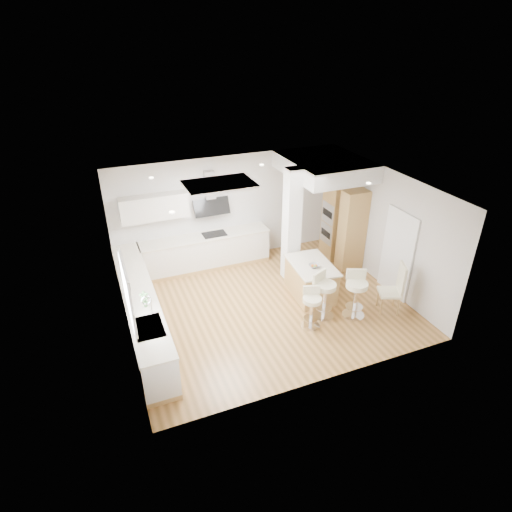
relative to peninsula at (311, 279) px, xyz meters
name	(u,v)px	position (x,y,z in m)	size (l,w,h in m)	color
ground	(266,305)	(-1.14, -0.04, -0.41)	(6.00, 6.00, 0.00)	#AA783F
ceiling	(266,305)	(-1.14, -0.04, -0.41)	(6.00, 5.00, 0.02)	silver
wall_back	(229,209)	(-1.14, 2.46, 0.99)	(6.00, 0.04, 2.80)	beige
wall_left	(120,279)	(-4.14, -0.04, 0.99)	(0.04, 5.00, 2.80)	beige
wall_right	(384,228)	(1.86, -0.04, 0.99)	(0.04, 5.00, 2.80)	beige
skylight	(220,184)	(-1.93, 0.56, 2.36)	(4.10, 2.10, 0.06)	white
window_left	(127,289)	(-4.09, -0.94, 1.28)	(0.06, 1.28, 1.07)	white
doorway_right	(397,255)	(1.84, -0.64, 0.59)	(0.05, 1.00, 2.10)	#4D443D
counter_left	(141,310)	(-3.84, 0.19, 0.05)	(0.63, 4.50, 1.35)	tan
counter_back	(199,244)	(-2.05, 2.19, 0.29)	(3.62, 0.63, 2.50)	tan
pillar	(292,226)	(-0.09, 0.91, 0.99)	(0.35, 0.35, 2.80)	white
soffit	(324,166)	(0.96, 1.36, 2.19)	(1.78, 2.20, 0.40)	silver
oven_column	(343,224)	(1.54, 1.19, 0.64)	(0.63, 1.21, 2.10)	tan
peninsula	(311,279)	(0.00, 0.00, 0.00)	(0.99, 1.40, 0.87)	tan
bar_stool_a	(312,306)	(-0.57, -1.07, 0.10)	(0.53, 0.53, 0.91)	white
bar_stool_b	(324,293)	(-0.16, -0.85, 0.18)	(0.63, 0.63, 1.06)	white
bar_stool_c	(356,292)	(0.48, -1.09, 0.19)	(0.63, 0.63, 1.07)	white
dining_chair	(395,287)	(1.36, -1.26, 0.22)	(0.60, 0.60, 1.17)	beige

